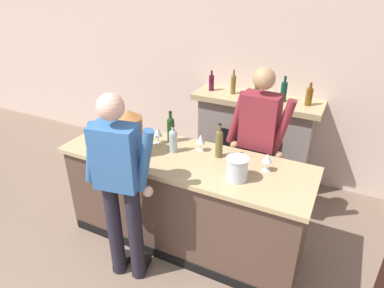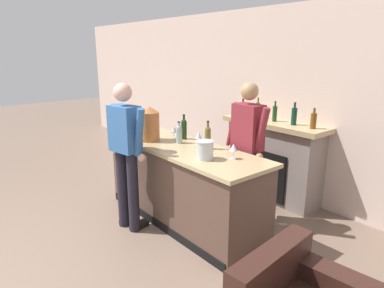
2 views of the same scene
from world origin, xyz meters
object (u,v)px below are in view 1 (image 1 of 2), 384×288
Objects in this scene: ice_bucket_steel at (237,169)px; wine_glass_near_bucket at (102,123)px; wine_bottle_merlot_tall at (171,128)px; wine_glass_front_right at (158,132)px; copper_dispenser at (130,132)px; person_bartender at (257,145)px; fireplace_stone at (254,138)px; wine_bottle_riesling_slim at (219,142)px; wine_glass_front_left at (201,139)px; wine_glass_mid_counter at (267,159)px; person_customer at (120,185)px; wine_bottle_rose_blush at (173,140)px.

ice_bucket_steel is 1.38× the size of wine_glass_near_bucket.
wine_bottle_merlot_tall reaches higher than wine_glass_front_right.
person_bartender is at bearing 35.25° from copper_dispenser.
fireplace_stone is 0.89× the size of person_bartender.
ice_bucket_steel is 1.61m from wine_glass_near_bucket.
copper_dispenser is 3.02× the size of wine_glass_near_bucket.
wine_bottle_riesling_slim is 1.97× the size of wine_glass_front_left.
wine_glass_near_bucket is (-1.78, -0.00, -0.02)m from wine_glass_mid_counter.
wine_glass_near_bucket is at bearing -133.15° from fireplace_stone.
ice_bucket_steel is 1.21× the size of wine_glass_mid_counter.
copper_dispenser is at bearing -25.38° from wine_glass_near_bucket.
copper_dispenser reaches higher than wine_glass_mid_counter.
person_customer reaches higher than wine_bottle_rose_blush.
wine_glass_mid_counter is (0.21, -0.46, 0.13)m from person_bartender.
copper_dispenser reaches higher than wine_glass_front_left.
person_bartender reaches higher than wine_glass_front_right.
wine_glass_front_right is (-0.90, -0.43, 0.13)m from person_bartender.
person_bartender is (0.28, -0.91, 0.40)m from fireplace_stone.
wine_glass_mid_counter is 1.78m from wine_glass_near_bucket.
wine_glass_front_right is at bearing 68.15° from copper_dispenser.
wine_glass_near_bucket is at bearing 154.62° from copper_dispenser.
person_customer reaches higher than wine_glass_front_left.
fireplace_stone is at bearing 109.91° from wine_glass_mid_counter.
wine_bottle_riesling_slim is (-0.25, -0.41, 0.16)m from person_bartender.
fireplace_stone is 1.90m from copper_dispenser.
wine_bottle_rose_blush is (-0.40, -1.42, 0.53)m from fireplace_stone.
wine_bottle_merlot_tall reaches higher than wine_glass_near_bucket.
wine_glass_front_left is at bearing -140.09° from person_bartender.
wine_bottle_rose_blush is at bearing -166.93° from wine_bottle_riesling_slim.
wine_bottle_merlot_tall is 0.36m from wine_glass_front_left.
ice_bucket_steel reaches higher than wine_glass_near_bucket.
wine_glass_mid_counter is at bearing 0.16° from wine_glass_near_bucket.
person_customer is 8.77× the size of ice_bucket_steel.
copper_dispenser reaches higher than wine_glass_front_right.
wine_glass_near_bucket is (-1.57, -0.46, 0.11)m from person_bartender.
wine_bottle_merlot_tall is 1.96× the size of wine_glass_mid_counter.
wine_bottle_merlot_tall is at bearing 172.21° from wine_glass_front_left.
wine_glass_mid_counter is 1.14× the size of wine_glass_near_bucket.
ice_bucket_steel reaches higher than wine_glass_front_left.
wine_bottle_riesling_slim is at bearing 2.32° from wine_glass_near_bucket.
copper_dispenser is 0.62m from wine_glass_near_bucket.
person_customer is at bearing -149.02° from ice_bucket_steel.
person_bartender is 5.23× the size of wine_bottle_riesling_slim.
ice_bucket_steel is (0.83, 0.50, 0.11)m from person_customer.
ice_bucket_steel is 0.97m from wine_glass_front_right.
person_bartender is 8.74× the size of ice_bucket_steel.
copper_dispenser is 0.83m from wine_bottle_riesling_slim.
wine_bottle_riesling_slim is at bearing -8.19° from wine_glass_front_left.
wine_bottle_riesling_slim is (0.55, 0.79, 0.16)m from person_customer.
wine_glass_front_right is (-1.12, 0.03, 0.00)m from wine_glass_mid_counter.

